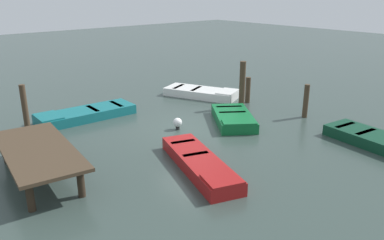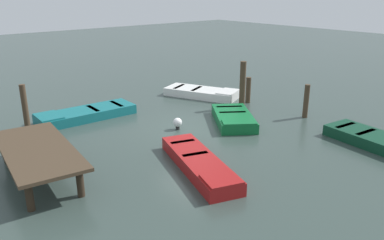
{
  "view_description": "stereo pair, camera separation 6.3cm",
  "coord_description": "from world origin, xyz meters",
  "px_view_note": "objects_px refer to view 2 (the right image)",
  "views": [
    {
      "loc": [
        -11.22,
        9.55,
        5.38
      ],
      "look_at": [
        0.0,
        0.0,
        0.35
      ],
      "focal_mm": 36.32,
      "sensor_mm": 36.0,
      "label": 1
    },
    {
      "loc": [
        -11.26,
        9.5,
        5.38
      ],
      "look_at": [
        0.0,
        0.0,
        0.35
      ],
      "focal_mm": 36.32,
      "sensor_mm": 36.0,
      "label": 2
    }
  ],
  "objects_px": {
    "rowboat_green": "(234,118)",
    "mooring_piling_far_left": "(26,111)",
    "rowboat_teal": "(86,114)",
    "mooring_piling_mid_right": "(248,90)",
    "rowboat_dark_green": "(372,139)",
    "mooring_piling_center": "(243,85)",
    "marker_buoy": "(178,123)",
    "rowboat_white": "(202,93)",
    "rowboat_red": "(199,163)",
    "dock_segment": "(38,152)",
    "mooring_piling_near_right": "(306,101)"
  },
  "relations": [
    {
      "from": "rowboat_green",
      "to": "mooring_piling_far_left",
      "type": "bearing_deg",
      "value": -82.99
    },
    {
      "from": "rowboat_teal",
      "to": "mooring_piling_mid_right",
      "type": "distance_m",
      "value": 7.78
    },
    {
      "from": "rowboat_green",
      "to": "rowboat_dark_green",
      "type": "relative_size",
      "value": 0.99
    },
    {
      "from": "mooring_piling_center",
      "to": "marker_buoy",
      "type": "height_order",
      "value": "mooring_piling_center"
    },
    {
      "from": "rowboat_white",
      "to": "rowboat_dark_green",
      "type": "height_order",
      "value": "same"
    },
    {
      "from": "rowboat_green",
      "to": "mooring_piling_mid_right",
      "type": "xyz_separation_m",
      "value": [
        1.68,
        -2.75,
        0.42
      ]
    },
    {
      "from": "rowboat_red",
      "to": "marker_buoy",
      "type": "height_order",
      "value": "marker_buoy"
    },
    {
      "from": "rowboat_white",
      "to": "marker_buoy",
      "type": "relative_size",
      "value": 8.37
    },
    {
      "from": "dock_segment",
      "to": "mooring_piling_near_right",
      "type": "height_order",
      "value": "mooring_piling_near_right"
    },
    {
      "from": "rowboat_white",
      "to": "mooring_piling_center",
      "type": "relative_size",
      "value": 1.84
    },
    {
      "from": "rowboat_white",
      "to": "rowboat_dark_green",
      "type": "relative_size",
      "value": 1.21
    },
    {
      "from": "mooring_piling_near_right",
      "to": "marker_buoy",
      "type": "xyz_separation_m",
      "value": [
        2.38,
        5.22,
        -0.45
      ]
    },
    {
      "from": "dock_segment",
      "to": "mooring_piling_near_right",
      "type": "xyz_separation_m",
      "value": [
        -1.75,
        -10.91,
        -0.1
      ]
    },
    {
      "from": "rowboat_dark_green",
      "to": "mooring_piling_center",
      "type": "relative_size",
      "value": 1.52
    },
    {
      "from": "dock_segment",
      "to": "mooring_piling_center",
      "type": "xyz_separation_m",
      "value": [
        1.08,
        -9.92,
        0.26
      ]
    },
    {
      "from": "mooring_piling_far_left",
      "to": "mooring_piling_near_right",
      "type": "bearing_deg",
      "value": -117.95
    },
    {
      "from": "rowboat_red",
      "to": "marker_buoy",
      "type": "relative_size",
      "value": 8.83
    },
    {
      "from": "dock_segment",
      "to": "mooring_piling_near_right",
      "type": "distance_m",
      "value": 11.05
    },
    {
      "from": "rowboat_dark_green",
      "to": "mooring_piling_far_left",
      "type": "bearing_deg",
      "value": -126.23
    },
    {
      "from": "dock_segment",
      "to": "rowboat_white",
      "type": "xyz_separation_m",
      "value": [
        3.71,
        -9.73,
        -0.62
      ]
    },
    {
      "from": "dock_segment",
      "to": "mooring_piling_mid_right",
      "type": "bearing_deg",
      "value": -75.75
    },
    {
      "from": "dock_segment",
      "to": "mooring_piling_far_left",
      "type": "xyz_separation_m",
      "value": [
        3.59,
        -0.85,
        0.19
      ]
    },
    {
      "from": "rowboat_green",
      "to": "rowboat_dark_green",
      "type": "distance_m",
      "value": 5.31
    },
    {
      "from": "rowboat_red",
      "to": "rowboat_dark_green",
      "type": "height_order",
      "value": "same"
    },
    {
      "from": "rowboat_red",
      "to": "mooring_piling_far_left",
      "type": "relative_size",
      "value": 2.06
    },
    {
      "from": "rowboat_dark_green",
      "to": "mooring_piling_center",
      "type": "distance_m",
      "value": 6.27
    },
    {
      "from": "rowboat_teal",
      "to": "mooring_piling_mid_right",
      "type": "height_order",
      "value": "mooring_piling_mid_right"
    },
    {
      "from": "rowboat_red",
      "to": "mooring_piling_center",
      "type": "bearing_deg",
      "value": 140.6
    },
    {
      "from": "dock_segment",
      "to": "rowboat_dark_green",
      "type": "bearing_deg",
      "value": -110.24
    },
    {
      "from": "mooring_piling_center",
      "to": "marker_buoy",
      "type": "bearing_deg",
      "value": 96.12
    },
    {
      "from": "rowboat_red",
      "to": "mooring_piling_far_left",
      "type": "bearing_deg",
      "value": -135.18
    },
    {
      "from": "mooring_piling_mid_right",
      "to": "rowboat_green",
      "type": "bearing_deg",
      "value": 121.41
    },
    {
      "from": "rowboat_teal",
      "to": "mooring_piling_mid_right",
      "type": "bearing_deg",
      "value": 160.68
    },
    {
      "from": "dock_segment",
      "to": "rowboat_green",
      "type": "height_order",
      "value": "dock_segment"
    },
    {
      "from": "dock_segment",
      "to": "rowboat_teal",
      "type": "xyz_separation_m",
      "value": [
        4.27,
        -3.5,
        -0.62
      ]
    },
    {
      "from": "rowboat_red",
      "to": "rowboat_green",
      "type": "height_order",
      "value": "same"
    },
    {
      "from": "rowboat_green",
      "to": "marker_buoy",
      "type": "relative_size",
      "value": 6.81
    },
    {
      "from": "rowboat_dark_green",
      "to": "mooring_piling_center",
      "type": "xyz_separation_m",
      "value": [
        6.21,
        0.17,
        0.88
      ]
    },
    {
      "from": "rowboat_red",
      "to": "rowboat_green",
      "type": "relative_size",
      "value": 1.3
    },
    {
      "from": "mooring_piling_near_right",
      "to": "marker_buoy",
      "type": "relative_size",
      "value": 3.05
    },
    {
      "from": "rowboat_red",
      "to": "mooring_piling_near_right",
      "type": "bearing_deg",
      "value": 115.96
    },
    {
      "from": "rowboat_teal",
      "to": "mooring_piling_far_left",
      "type": "bearing_deg",
      "value": 16.7
    },
    {
      "from": "rowboat_green",
      "to": "mooring_piling_far_left",
      "type": "height_order",
      "value": "mooring_piling_far_left"
    },
    {
      "from": "rowboat_green",
      "to": "rowboat_teal",
      "type": "height_order",
      "value": "same"
    },
    {
      "from": "dock_segment",
      "to": "marker_buoy",
      "type": "height_order",
      "value": "dock_segment"
    },
    {
      "from": "marker_buoy",
      "to": "rowboat_green",
      "type": "bearing_deg",
      "value": -111.2
    },
    {
      "from": "rowboat_dark_green",
      "to": "mooring_piling_mid_right",
      "type": "height_order",
      "value": "mooring_piling_mid_right"
    },
    {
      "from": "dock_segment",
      "to": "mooring_piling_near_right",
      "type": "relative_size",
      "value": 3.12
    },
    {
      "from": "rowboat_dark_green",
      "to": "marker_buoy",
      "type": "bearing_deg",
      "value": -135.51
    },
    {
      "from": "rowboat_dark_green",
      "to": "rowboat_red",
      "type": "bearing_deg",
      "value": -104.74
    }
  ]
}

